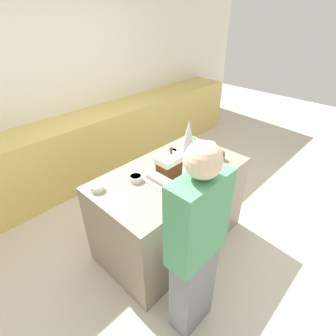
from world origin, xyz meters
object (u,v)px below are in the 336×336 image
baking_tray (169,177)px  candy_bowl_near_tray_left (97,187)px  decorative_tree (189,136)px  candy_bowl_beside_tree (209,145)px  person (195,248)px  candy_bowl_far_right (192,141)px  candy_bowl_near_tray_right (136,178)px  mug (221,156)px  candy_bowl_behind_tray (172,152)px  gingerbread_house (169,166)px

baking_tray → candy_bowl_near_tray_left: candy_bowl_near_tray_left is taller
decorative_tree → candy_bowl_near_tray_left: bearing=174.1°
decorative_tree → candy_bowl_beside_tree: size_ratio=2.60×
candy_bowl_beside_tree → person: bearing=-147.6°
decorative_tree → person: person is taller
decorative_tree → candy_bowl_far_right: size_ratio=2.78×
candy_bowl_far_right → candy_bowl_near_tray_right: bearing=-173.2°
baking_tray → person: (-0.43, -0.65, -0.05)m
candy_bowl_near_tray_left → person: bearing=-83.1°
baking_tray → candy_bowl_near_tray_right: size_ratio=3.36×
person → candy_bowl_beside_tree: bearing=32.4°
mug → candy_bowl_beside_tree: bearing=61.7°
candy_bowl_near_tray_right → decorative_tree: bearing=1.6°
candy_bowl_near_tray_right → mug: mug is taller
decorative_tree → person: (-0.93, -0.85, -0.22)m
candy_bowl_beside_tree → mug: mug is taller
candy_bowl_beside_tree → decorative_tree: bearing=152.8°
candy_bowl_behind_tray → candy_bowl_far_right: size_ratio=0.87×
candy_bowl_near_tray_left → mug: mug is taller
candy_bowl_far_right → baking_tray: bearing=-156.8°
candy_bowl_far_right → person: 1.45m
person → candy_bowl_behind_tray: bearing=50.1°
gingerbread_house → mug: bearing=-14.5°
candy_bowl_near_tray_left → person: (0.11, -0.95, -0.08)m
candy_bowl_beside_tree → gingerbread_house: bearing=-173.1°
candy_bowl_far_right → mug: 0.45m
mug → decorative_tree: bearing=104.5°
mug → person: (-1.02, -0.49, -0.09)m
decorative_tree → candy_bowl_near_tray_right: bearing=-178.4°
candy_bowl_near_tray_right → candy_bowl_far_right: 0.91m
candy_bowl_beside_tree → candy_bowl_far_right: size_ratio=1.07×
gingerbread_house → decorative_tree: bearing=21.7°
baking_tray → gingerbread_house: (0.00, 0.00, 0.11)m
gingerbread_house → candy_bowl_near_tray_right: (-0.24, 0.18, -0.09)m
person → baking_tray: bearing=56.2°
baking_tray → candy_bowl_beside_tree: candy_bowl_beside_tree is taller
mug → person: 1.14m
mug → baking_tray: bearing=165.6°
baking_tray → candy_bowl_beside_tree: size_ratio=2.95×
candy_bowl_near_tray_right → person: size_ratio=0.07×
candy_bowl_near_tray_right → candy_bowl_behind_tray: 0.57m
candy_bowl_near_tray_right → candy_bowl_far_right: (0.91, 0.11, 0.00)m
candy_bowl_beside_tree → candy_bowl_behind_tray: (-0.39, 0.17, 0.00)m
candy_bowl_near_tray_left → candy_bowl_behind_tray: (0.87, -0.05, 0.00)m
candy_bowl_near_tray_left → person: 0.96m
baking_tray → person: size_ratio=0.25×
gingerbread_house → candy_bowl_near_tray_left: size_ratio=2.31×
candy_bowl_beside_tree → candy_bowl_behind_tray: 0.43m
candy_bowl_behind_tray → candy_bowl_near_tray_left: bearing=176.9°
baking_tray → decorative_tree: size_ratio=1.13×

